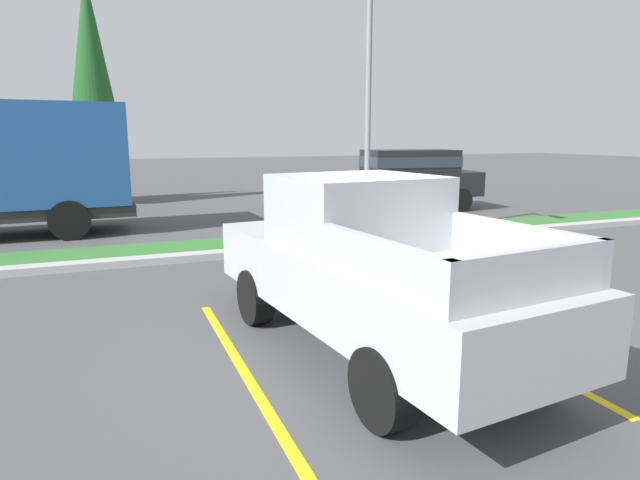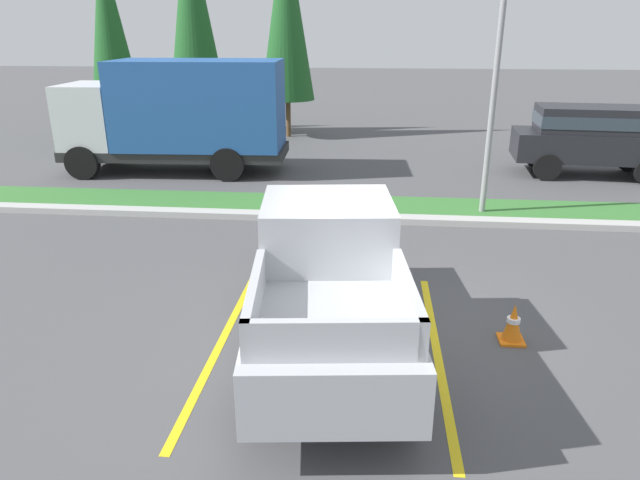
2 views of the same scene
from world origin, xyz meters
name	(u,v)px [view 2 (image 2 of 2)]	position (x,y,z in m)	size (l,w,h in m)	color
ground_plane	(384,325)	(0.00, 0.00, 0.00)	(120.00, 120.00, 0.00)	#4C4C4F
parking_line_near	(222,341)	(-2.36, -0.70, 0.00)	(0.12, 4.80, 0.01)	yellow
parking_line_far	(437,352)	(0.74, -0.70, 0.00)	(0.12, 4.80, 0.01)	yellow
curb_strip	(382,219)	(0.00, 5.00, 0.07)	(56.00, 0.40, 0.15)	#B2B2AD
grass_median	(382,207)	(0.00, 6.10, 0.03)	(56.00, 1.80, 0.06)	#387533
pickup_truck_main	(328,279)	(-0.82, -0.65, 1.04)	(2.45, 5.40, 2.10)	black
cargo_truck_distant	(179,113)	(-6.25, 9.45, 1.85)	(6.90, 2.74, 3.40)	black
suv_distant	(592,135)	(6.32, 10.14, 1.24)	(4.74, 2.27, 2.10)	black
street_light	(499,61)	(2.45, 5.73, 3.61)	(0.24, 1.49, 6.15)	gray
cypress_tree_leftmost	(108,20)	(-11.46, 16.62, 4.59)	(2.03, 2.03, 7.79)	brown
cypress_tree_left_inner	(192,4)	(-7.71, 16.30, 5.18)	(2.29, 2.29, 8.80)	brown
cypress_tree_center	(286,9)	(-3.85, 15.99, 4.97)	(2.19, 2.19, 8.44)	brown
traffic_cone	(513,323)	(1.84, -0.29, 0.29)	(0.36, 0.36, 0.60)	orange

